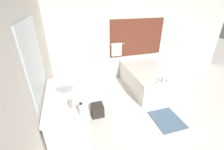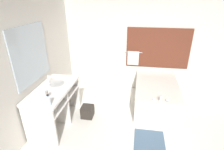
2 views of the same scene
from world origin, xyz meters
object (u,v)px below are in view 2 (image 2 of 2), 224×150
bathtub (156,94)px  waste_bin (87,112)px  water_bottle_1 (48,100)px  soap_dispenser (47,94)px

bathtub → waste_bin: bearing=-155.3°
water_bottle_1 → soap_dispenser: size_ratio=1.18×
water_bottle_1 → soap_dispenser: 0.26m
bathtub → water_bottle_1: size_ratio=7.88×
waste_bin → water_bottle_1: bearing=-112.9°
water_bottle_1 → soap_dispenser: water_bottle_1 is taller
bathtub → water_bottle_1: water_bottle_1 is taller
water_bottle_1 → soap_dispenser: bearing=124.0°
water_bottle_1 → bathtub: bearing=39.4°
soap_dispenser → waste_bin: (0.52, 0.68, -0.81)m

